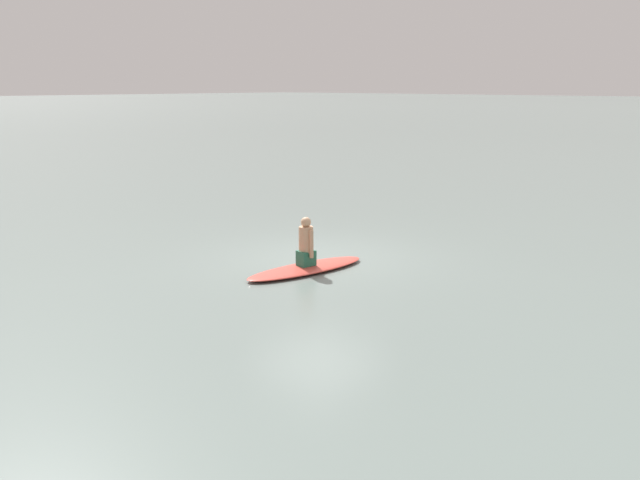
# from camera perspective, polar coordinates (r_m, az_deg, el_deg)

# --- Properties ---
(ground_plane) EXTENTS (400.00, 400.00, 0.00)m
(ground_plane) POSITION_cam_1_polar(r_m,az_deg,el_deg) (14.71, -0.15, -1.46)
(ground_plane) COLOR slate
(surfboard) EXTENTS (1.21, 2.87, 0.12)m
(surfboard) POSITION_cam_1_polar(r_m,az_deg,el_deg) (13.63, -1.16, -2.38)
(surfboard) COLOR #D84C3F
(surfboard) RESTS_ON ground
(person_paddler) EXTENTS (0.43, 0.36, 0.98)m
(person_paddler) POSITION_cam_1_polar(r_m,az_deg,el_deg) (13.51, -1.17, -0.31)
(person_paddler) COLOR #26664C
(person_paddler) RESTS_ON surfboard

